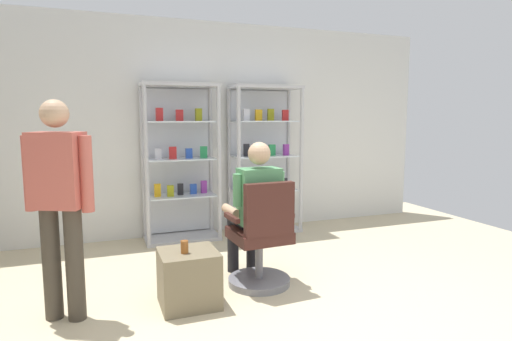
# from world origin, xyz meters

# --- Properties ---
(ground_plane) EXTENTS (7.20, 7.20, 0.00)m
(ground_plane) POSITION_xyz_m (0.00, 0.00, 0.00)
(ground_plane) COLOR #C6B793
(back_wall) EXTENTS (6.00, 0.10, 2.70)m
(back_wall) POSITION_xyz_m (0.00, 3.00, 1.35)
(back_wall) COLOR silver
(back_wall) RESTS_ON ground
(display_cabinet_left) EXTENTS (0.90, 0.45, 1.90)m
(display_cabinet_left) POSITION_xyz_m (-0.55, 2.76, 0.96)
(display_cabinet_left) COLOR #B7B7BC
(display_cabinet_left) RESTS_ON ground
(display_cabinet_right) EXTENTS (0.90, 0.45, 1.90)m
(display_cabinet_right) POSITION_xyz_m (0.55, 2.76, 0.97)
(display_cabinet_right) COLOR #B7B7BC
(display_cabinet_right) RESTS_ON ground
(office_chair) EXTENTS (0.58, 0.56, 0.96)m
(office_chair) POSITION_xyz_m (-0.16, 0.99, 0.39)
(office_chair) COLOR slate
(office_chair) RESTS_ON ground
(seated_shopkeeper) EXTENTS (0.50, 0.58, 1.29)m
(seated_shopkeeper) POSITION_xyz_m (-0.17, 1.16, 0.71)
(seated_shopkeeper) COLOR black
(seated_shopkeeper) RESTS_ON ground
(storage_crate) EXTENTS (0.45, 0.43, 0.45)m
(storage_crate) POSITION_xyz_m (-0.85, 0.85, 0.22)
(storage_crate) COLOR #72664C
(storage_crate) RESTS_ON ground
(tea_glass) EXTENTS (0.06, 0.06, 0.10)m
(tea_glass) POSITION_xyz_m (-0.88, 0.81, 0.50)
(tea_glass) COLOR brown
(tea_glass) RESTS_ON storage_crate
(standing_customer) EXTENTS (0.48, 0.36, 1.63)m
(standing_customer) POSITION_xyz_m (-1.76, 0.94, 0.93)
(standing_customer) COLOR #3F382D
(standing_customer) RESTS_ON ground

